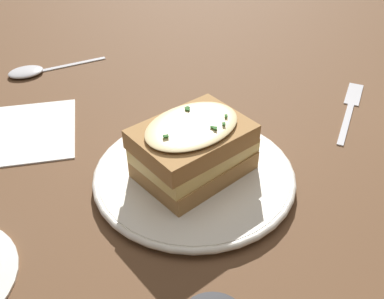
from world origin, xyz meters
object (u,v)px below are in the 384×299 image
at_px(sandwich, 191,147).
at_px(spoon, 32,71).
at_px(napkin, 31,131).
at_px(dinner_plate, 192,173).
at_px(fork, 351,104).

xyz_separation_m(sandwich, spoon, (-0.38, -0.08, -0.05)).
xyz_separation_m(spoon, napkin, (0.17, -0.05, -0.00)).
relative_size(dinner_plate, napkin, 1.65).
relative_size(fork, spoon, 0.93).
bearing_deg(spoon, fork, -127.58).
bearing_deg(dinner_plate, sandwich, -56.07).
bearing_deg(sandwich, spoon, -168.14).
bearing_deg(napkin, sandwich, 32.96).
bearing_deg(spoon, sandwich, -161.46).
relative_size(sandwich, fork, 0.89).
bearing_deg(sandwich, napkin, -147.04).
height_order(dinner_plate, sandwich, sandwich).
bearing_deg(sandwich, fork, 92.06).
bearing_deg(dinner_plate, spoon, -167.92).
bearing_deg(fork, dinner_plate, -121.99).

